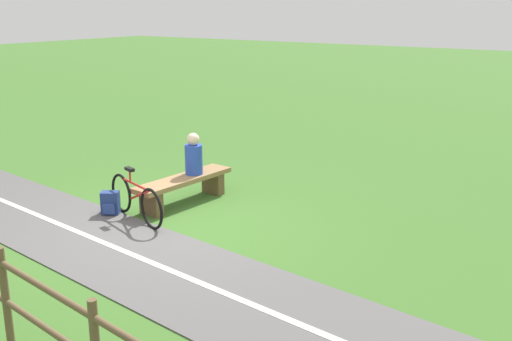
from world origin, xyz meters
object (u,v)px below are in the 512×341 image
(person_seated, at_px, (194,156))
(bicycle, at_px, (136,199))
(bench, at_px, (184,185))
(backpack, at_px, (110,204))

(person_seated, xyz_separation_m, bicycle, (1.31, -0.10, -0.44))
(bench, height_order, backpack, bench)
(backpack, bearing_deg, bicycle, 95.61)
(person_seated, bearing_deg, backpack, -20.56)
(bicycle, bearing_deg, person_seated, 102.85)
(bench, height_order, bicycle, bicycle)
(person_seated, height_order, bicycle, person_seated)
(bicycle, bearing_deg, backpack, -157.13)
(bench, bearing_deg, person_seated, 180.00)
(bench, xyz_separation_m, person_seated, (-0.26, 0.02, 0.46))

